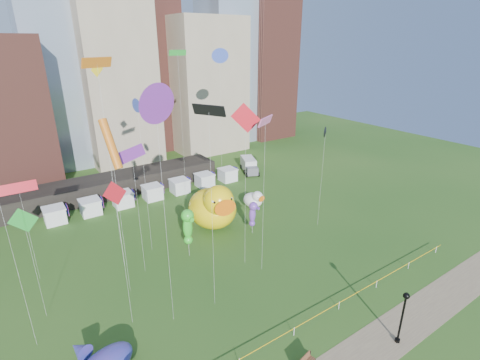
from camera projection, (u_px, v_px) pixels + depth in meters
ground at (294, 335)px, 32.76m from camera, size 160.00×160.00×0.00m
skyline at (103, 59)px, 73.05m from camera, size 101.00×23.00×68.00m
pavilion at (112, 185)px, 62.31m from camera, size 38.00×6.00×3.20m
vendor_tents at (153, 193)px, 60.53m from camera, size 33.24×2.80×2.40m
caution_tape at (294, 329)px, 32.52m from camera, size 50.00×0.06×0.90m
big_duck at (214, 207)px, 50.59m from camera, size 7.81×9.66×7.04m
small_duck at (254, 199)px, 57.38m from camera, size 3.20×4.04×2.98m
seahorse_green at (188, 224)px, 43.18m from camera, size 1.58×1.98×6.39m
seahorse_purple at (253, 212)px, 48.89m from camera, size 1.48×1.71×4.76m
lamppost at (403, 312)px, 30.88m from camera, size 0.56×0.56×5.40m
box_truck at (249, 165)px, 73.04m from camera, size 4.55×6.78×2.71m
kite_0 at (115, 197)px, 29.52m from camera, size 2.11×0.74×14.48m
kite_1 at (265, 122)px, 35.94m from camera, size 2.68×1.72×17.96m
kite_2 at (326, 133)px, 47.40m from camera, size 1.26×0.93×14.44m
kite_3 at (24, 222)px, 31.38m from camera, size 2.41×0.52×11.64m
kite_4 at (99, 81)px, 40.13m from camera, size 1.02×1.42×22.90m
kite_5 at (137, 106)px, 39.59m from camera, size 0.30×1.54×19.12m
kite_6 at (97, 64)px, 34.42m from camera, size 3.16×1.55×23.53m
kite_7 at (155, 104)px, 27.19m from camera, size 2.77×1.98×22.11m
kite_8 at (18, 188)px, 36.56m from camera, size 3.45×0.49×11.57m
kite_10 at (209, 112)px, 29.64m from camera, size 1.81×2.91×20.14m
kite_11 at (178, 55)px, 52.54m from camera, size 2.62×0.58×23.72m
kite_13 at (220, 56)px, 55.50m from camera, size 2.25×0.57×23.91m
kite_14 at (111, 144)px, 32.79m from camera, size 1.32×2.80×18.50m
kite_15 at (132, 154)px, 36.83m from camera, size 3.54×2.65×14.80m
kite_16 at (246, 121)px, 37.18m from camera, size 2.87×1.35×19.13m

